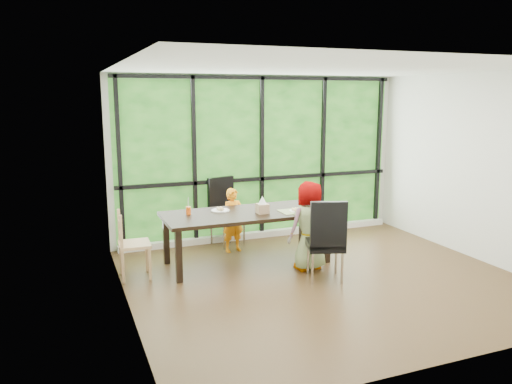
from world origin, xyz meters
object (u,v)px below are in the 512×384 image
chair_window_leather (227,212)px  chair_interior_leather (325,239)px  child_older (309,226)px  chair_end_beech (134,244)px  dining_table (247,238)px  green_cup (317,207)px  plate_far (220,210)px  orange_cup (188,211)px  plate_near (297,211)px  child_toddler (233,220)px  tissue_box (262,209)px

chair_window_leather → chair_interior_leather: same height
chair_window_leather → child_older: size_ratio=0.87×
chair_window_leather → chair_end_beech: chair_window_leather is taller
dining_table → green_cup: (0.96, -0.30, 0.44)m
plate_far → child_older: bearing=-36.3°
dining_table → chair_end_beech: size_ratio=2.62×
child_older → orange_cup: (-1.50, 0.73, 0.19)m
chair_interior_leather → chair_end_beech: chair_interior_leather is taller
chair_end_beech → child_older: bearing=-101.2°
chair_interior_leather → plate_near: size_ratio=4.80×
chair_window_leather → child_older: bearing=-80.5°
plate_far → green_cup: (1.29, -0.50, 0.06)m
orange_cup → child_toddler: bearing=28.2°
plate_near → green_cup: green_cup is taller
chair_interior_leather → plate_far: (-1.05, 1.17, 0.22)m
dining_table → green_cup: green_cup is taller
plate_far → orange_cup: size_ratio=2.45×
child_toddler → green_cup: child_toddler is taller
chair_interior_leather → chair_end_beech: 2.50m
chair_end_beech → child_toddler: child_toddler is taller
child_toddler → child_older: (0.70, -1.15, 0.12)m
child_older → orange_cup: bearing=-31.5°
child_older → dining_table: bearing=-44.4°
child_toddler → plate_far: bearing=-139.4°
child_toddler → green_cup: 1.35m
chair_window_leather → dining_table: bearing=-106.0°
green_cup → orange_cup: bearing=165.0°
tissue_box → dining_table: bearing=140.9°
chair_end_beech → plate_near: size_ratio=4.00×
chair_end_beech → green_cup: chair_end_beech is taller
green_cup → tissue_box: tissue_box is taller
plate_far → tissue_box: 0.62m
child_toddler → plate_near: size_ratio=4.38×
plate_near → chair_end_beech: bearing=174.0°
orange_cup → chair_window_leather: bearing=43.6°
chair_interior_leather → green_cup: size_ratio=8.43×
plate_far → green_cup: green_cup is taller
child_older → tissue_box: 0.69m
chair_end_beech → plate_far: size_ratio=3.41×
orange_cup → dining_table: bearing=-11.8°
child_older → tissue_box: child_older is taller
chair_window_leather → tissue_box: (0.16, -1.10, 0.28)m
green_cup → tissue_box: size_ratio=0.82×
orange_cup → green_cup: size_ratio=0.84×
chair_end_beech → green_cup: bearing=-94.2°
child_older → green_cup: size_ratio=9.63×
chair_end_beech → chair_window_leather: bearing=-56.6°
orange_cup → child_older: bearing=-25.8°
orange_cup → tissue_box: 1.03m
child_toddler → orange_cup: (-0.80, -0.43, 0.31)m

